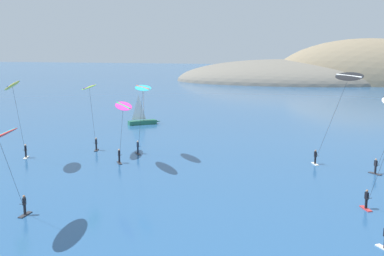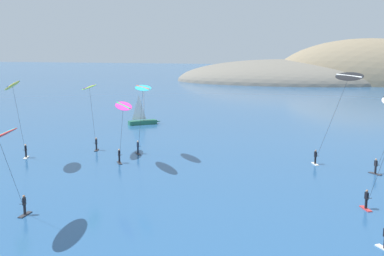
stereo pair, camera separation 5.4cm
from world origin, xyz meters
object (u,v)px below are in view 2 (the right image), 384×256
kitesurfer_magenta (123,110)px  kitesurfer_lime (90,92)px  kitesurfer_black (346,84)px  sailboat_near (144,121)px  kitesurfer_cyan (142,93)px  kitesurfer_yellow (14,91)px  kitesurfer_red (0,142)px

kitesurfer_magenta → kitesurfer_lime: (-6.23, 5.22, 1.31)m
kitesurfer_lime → kitesurfer_magenta: bearing=-40.0°
kitesurfer_black → kitesurfer_lime: (-29.62, 3.65, -1.80)m
kitesurfer_black → sailboat_near: bearing=138.6°
kitesurfer_black → kitesurfer_lime: size_ratio=1.25×
kitesurfer_cyan → sailboat_near: bearing=108.2°
kitesurfer_yellow → kitesurfer_lime: 9.39m
kitesurfer_lime → kitesurfer_black: bearing=-7.0°
kitesurfer_lime → sailboat_near: bearing=92.1°
kitesurfer_red → kitesurfer_lime: kitesurfer_lime is taller
kitesurfer_yellow → kitesurfer_black: (35.16, 3.90, 1.08)m
sailboat_near → kitesurfer_magenta: kitesurfer_magenta is taller
sailboat_near → kitesurfer_lime: bearing=-87.9°
kitesurfer_black → kitesurfer_magenta: size_ratio=1.48×
kitesurfer_yellow → kitesurfer_lime: bearing=53.7°
sailboat_near → kitesurfer_black: size_ratio=0.52×
kitesurfer_black → kitesurfer_magenta: (-23.39, -1.57, -3.12)m
kitesurfer_magenta → kitesurfer_black: bearing=3.8°
kitesurfer_cyan → kitesurfer_magenta: kitesurfer_cyan is taller
kitesurfer_yellow → kitesurfer_black: kitesurfer_black is taller
kitesurfer_black → kitesurfer_lime: 29.90m
kitesurfer_cyan → kitesurfer_magenta: 5.20m
sailboat_near → kitesurfer_cyan: (7.70, -23.46, 7.26)m
kitesurfer_red → kitesurfer_cyan: bearing=84.5°
kitesurfer_yellow → kitesurfer_magenta: (11.77, 2.33, -2.03)m
kitesurfer_red → kitesurfer_black: bearing=40.2°
kitesurfer_cyan → kitesurfer_lime: 6.84m
kitesurfer_black → kitesurfer_cyan: 23.11m
kitesurfer_cyan → kitesurfer_lime: (-6.83, 0.24, -0.04)m
kitesurfer_magenta → kitesurfer_red: bearing=-95.2°
sailboat_near → kitesurfer_yellow: bearing=-98.6°
kitesurfer_magenta → kitesurfer_lime: kitesurfer_lime is taller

